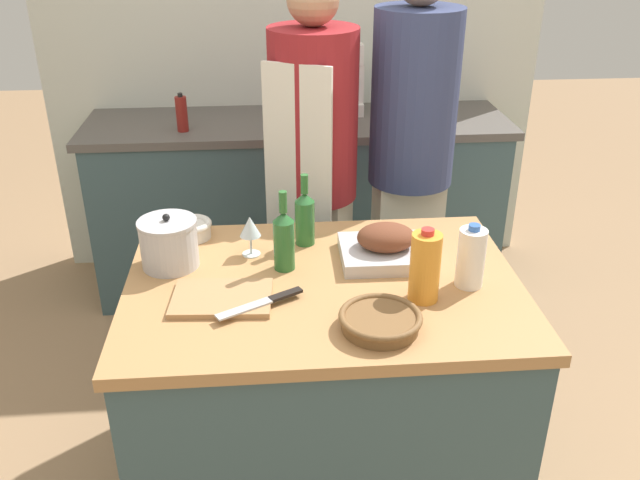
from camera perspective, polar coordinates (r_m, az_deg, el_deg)
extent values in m
cube|color=#3D565B|center=(2.39, 0.27, -12.92)|extent=(1.20, 0.85, 0.82)
cube|color=#B27F4C|center=(2.14, 0.29, -3.98)|extent=(1.24, 0.88, 0.04)
cube|color=#3D565B|center=(3.66, -1.77, 2.73)|extent=(2.09, 0.58, 0.89)
cube|color=#56514C|center=(3.49, -1.88, 9.72)|extent=(2.15, 0.60, 0.04)
cube|color=silver|center=(3.75, -2.26, 16.62)|extent=(2.65, 0.10, 2.55)
cube|color=#BCBCC1|center=(2.25, 5.52, -1.11)|extent=(0.30, 0.25, 0.04)
ellipsoid|color=brown|center=(2.23, 5.59, 0.23)|extent=(0.19, 0.15, 0.09)
cylinder|color=brown|center=(1.90, 5.09, -6.94)|extent=(0.22, 0.22, 0.04)
torus|color=brown|center=(1.89, 5.11, -6.44)|extent=(0.24, 0.24, 0.02)
cube|color=#AD7F51|center=(2.05, -8.25, -4.87)|extent=(0.31, 0.23, 0.02)
cylinder|color=#B7B7BC|center=(2.24, -12.58, -0.41)|extent=(0.18, 0.18, 0.15)
cylinder|color=#B7B7BC|center=(2.20, -12.79, 1.45)|extent=(0.19, 0.19, 0.01)
sphere|color=black|center=(2.20, -12.83, 1.87)|extent=(0.02, 0.02, 0.02)
cylinder|color=beige|center=(2.43, -10.72, 0.77)|extent=(0.13, 0.13, 0.05)
torus|color=beige|center=(2.42, -10.77, 1.32)|extent=(0.14, 0.14, 0.02)
cylinder|color=orange|center=(2.01, 8.83, -2.29)|extent=(0.09, 0.09, 0.21)
cylinder|color=red|center=(1.96, 9.07, 0.68)|extent=(0.04, 0.04, 0.02)
cylinder|color=white|center=(2.11, 12.60, -1.49)|extent=(0.09, 0.09, 0.19)
cylinder|color=#3360B2|center=(2.07, 12.88, 1.03)|extent=(0.04, 0.04, 0.02)
cylinder|color=#28662D|center=(2.17, -3.04, -0.44)|extent=(0.07, 0.07, 0.17)
cone|color=#28662D|center=(2.12, -3.11, 1.95)|extent=(0.07, 0.07, 0.03)
cylinder|color=#28662D|center=(2.10, -3.14, 3.22)|extent=(0.03, 0.03, 0.07)
cylinder|color=#28662D|center=(2.32, -1.28, 1.48)|extent=(0.07, 0.07, 0.16)
cone|color=#28662D|center=(2.29, -1.31, 3.61)|extent=(0.07, 0.07, 0.03)
cylinder|color=#28662D|center=(2.27, -1.32, 4.74)|extent=(0.03, 0.03, 0.07)
cylinder|color=silver|center=(2.30, -5.80, -1.17)|extent=(0.06, 0.06, 0.00)
cylinder|color=silver|center=(2.28, -5.84, -0.38)|extent=(0.01, 0.01, 0.07)
cone|color=silver|center=(2.25, -5.92, 1.16)|extent=(0.07, 0.07, 0.07)
cube|color=#B7B7BC|center=(1.97, -6.41, -5.77)|extent=(0.17, 0.11, 0.01)
cube|color=black|center=(2.02, -2.91, -4.60)|extent=(0.11, 0.08, 0.01)
cube|color=silver|center=(3.59, 2.12, 11.05)|extent=(0.18, 0.14, 0.06)
cylinder|color=#B7B7BC|center=(3.56, 1.78, 12.43)|extent=(0.13, 0.13, 0.11)
cube|color=silver|center=(3.56, 3.19, 13.06)|extent=(0.05, 0.08, 0.19)
cube|color=silver|center=(3.52, 2.20, 15.37)|extent=(0.17, 0.08, 0.10)
cylinder|color=maroon|center=(3.36, -11.56, 10.35)|extent=(0.06, 0.06, 0.17)
cylinder|color=black|center=(3.33, -11.71, 11.87)|extent=(0.02, 0.02, 0.02)
cylinder|color=maroon|center=(3.43, 1.53, 10.94)|extent=(0.05, 0.05, 0.13)
cylinder|color=black|center=(3.41, 1.55, 12.17)|extent=(0.02, 0.02, 0.02)
cube|color=beige|center=(3.04, -0.49, -3.31)|extent=(0.34, 0.30, 0.82)
cylinder|color=maroon|center=(2.74, -0.55, 10.44)|extent=(0.36, 0.36, 0.68)
cube|color=silver|center=(2.66, -1.86, 5.42)|extent=(0.26, 0.13, 0.87)
cube|color=beige|center=(3.13, 7.07, -2.27)|extent=(0.29, 0.21, 0.86)
cylinder|color=navy|center=(2.83, 7.97, 11.73)|extent=(0.36, 0.36, 0.71)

